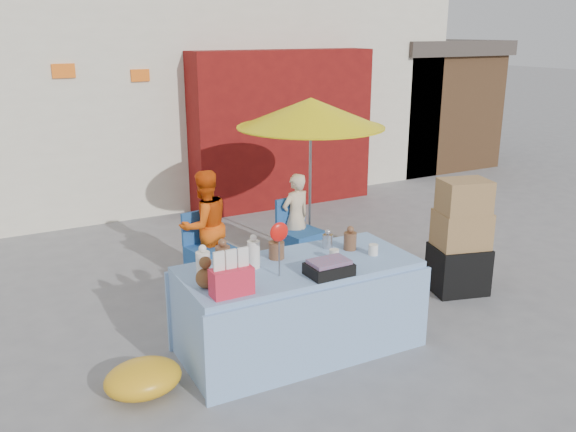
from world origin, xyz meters
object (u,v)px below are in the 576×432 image
chair_left (210,262)px  box_stack (460,241)px  market_table (298,306)px  vendor_orange (205,226)px  chair_right (301,245)px  vendor_beige (296,218)px  umbrella (311,113)px

chair_left → box_stack: bearing=-44.8°
market_table → vendor_orange: 2.05m
market_table → vendor_orange: (-0.12, 2.03, 0.23)m
chair_right → vendor_beige: size_ratio=0.73×
chair_right → vendor_beige: vendor_beige is taller
market_table → vendor_orange: same height
chair_right → vendor_orange: (-1.25, 0.13, 0.42)m
chair_right → umbrella: umbrella is taller
market_table → vendor_beige: 2.33m
vendor_orange → vendor_beige: (1.25, 0.00, -0.09)m
vendor_beige → umbrella: (0.30, 0.15, 1.31)m
chair_left → vendor_beige: 1.30m
market_table → chair_right: 2.21m
umbrella → box_stack: 2.45m
chair_right → market_table: bearing=-131.3°
umbrella → market_table: bearing=-123.2°
vendor_beige → chair_left: bearing=-4.5°
chair_left → box_stack: (2.40, -1.63, 0.36)m
market_table → box_stack: market_table is taller
chair_right → umbrella: (0.30, 0.28, 1.64)m
chair_left → box_stack: 2.93m
chair_right → umbrella: bearing=32.6°
vendor_orange → vendor_beige: 1.25m
chair_right → vendor_orange: vendor_orange is taller
market_table → chair_left: bearing=95.2°
chair_right → umbrella: size_ratio=0.41×
umbrella → box_stack: size_ratio=1.57×
chair_left → vendor_orange: size_ratio=0.63×
vendor_beige → chair_right: bearing=78.1°
box_stack → chair_left: bearing=145.9°
vendor_orange → chair_left: bearing=78.1°
market_table → umbrella: size_ratio=1.08×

